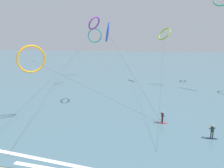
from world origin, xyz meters
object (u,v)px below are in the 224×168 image
object	(u,v)px
kite_amber	(32,59)
kite_lime	(164,34)
surfer_navy	(212,133)
kite_cobalt	(108,32)
surfer_crimson	(162,118)
kite_teal	(95,35)
kite_emerald	(220,1)
kite_violet	(94,23)

from	to	relation	value
kite_amber	kite_lime	xyz separation A→B (m)	(18.84, 32.47, 4.14)
surfer_navy	kite_amber	world-z (taller)	kite_amber
kite_amber	kite_cobalt	size ratio (longest dim) A/B	1.35
surfer_navy	kite_lime	xyz separation A→B (m)	(-4.64, 33.83, 12.18)
surfer_crimson	kite_teal	size ratio (longest dim) A/B	0.04
surfer_crimson	kite_emerald	xyz separation A→B (m)	(12.90, 26.42, 19.38)
surfer_crimson	surfer_navy	distance (m)	6.65
surfer_navy	surfer_crimson	bearing A→B (deg)	29.80
kite_amber	kite_emerald	bearing A→B (deg)	172.81
surfer_crimson	kite_lime	distance (m)	32.55
kite_teal	kite_emerald	distance (m)	35.02
surfer_crimson	kite_violet	bearing A→B (deg)	-165.57
kite_emerald	surfer_navy	bearing A→B (deg)	-100.79
kite_violet	kite_lime	distance (m)	18.79
surfer_navy	kite_violet	distance (m)	37.23
kite_lime	surfer_crimson	bearing A→B (deg)	-39.17
kite_lime	kite_cobalt	xyz separation A→B (m)	(-10.35, -22.45, -0.23)
kite_lime	kite_emerald	xyz separation A→B (m)	(11.99, -3.75, 7.20)
kite_cobalt	kite_emerald	distance (m)	30.07
kite_lime	surfer_navy	bearing A→B (deg)	-29.64
kite_lime	kite_cobalt	size ratio (longest dim) A/B	2.82
surfer_crimson	kite_cobalt	distance (m)	17.07
surfer_crimson	kite_emerald	bearing A→B (deg)	132.99
kite_violet	kite_lime	size ratio (longest dim) A/B	0.91
kite_amber	kite_teal	world-z (taller)	kite_teal
surfer_crimson	kite_amber	distance (m)	19.78
kite_amber	kite_lime	bearing A→B (deg)	-170.28
kite_teal	kite_violet	bearing A→B (deg)	-75.71
kite_cobalt	kite_violet	bearing A→B (deg)	-170.77
surfer_crimson	kite_teal	world-z (taller)	kite_teal
surfer_crimson	surfer_navy	world-z (taller)	same
surfer_navy	kite_cobalt	world-z (taller)	kite_cobalt
kite_cobalt	kite_emerald	world-z (taller)	kite_emerald
surfer_navy	kite_emerald	world-z (taller)	kite_emerald
surfer_crimson	kite_cobalt	bearing A→B (deg)	-150.27
surfer_navy	kite_violet	bearing A→B (deg)	12.65
surfer_crimson	kite_cobalt	world-z (taller)	kite_cobalt
kite_emerald	kite_cobalt	bearing A→B (deg)	-137.12
kite_violet	kite_teal	size ratio (longest dim) A/B	0.79
kite_cobalt	kite_lime	bearing A→B (deg)	140.32
kite_cobalt	surfer_crimson	bearing A→B (deg)	35.78
kite_amber	kite_lime	size ratio (longest dim) A/B	0.48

